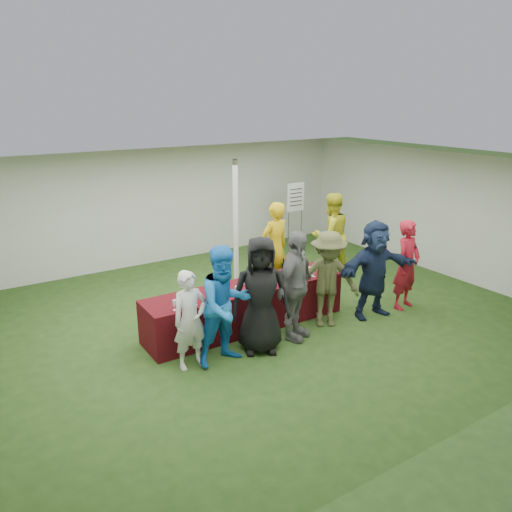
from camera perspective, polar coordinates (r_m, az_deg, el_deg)
ground at (r=8.98m, az=-1.06°, el=-7.39°), size 60.00×60.00×0.00m
tent at (r=9.73m, az=-2.32°, el=3.08°), size 10.00×10.00×10.00m
serving_table at (r=8.62m, az=-1.12°, el=-5.76°), size 3.60×0.80×0.75m
wine_bottles at (r=8.83m, az=1.44°, el=-1.71°), size 0.63×0.15×0.32m
wine_glasses at (r=8.14m, az=-1.36°, el=-3.52°), size 2.76×0.15×0.16m
water_bottle at (r=8.49m, az=-1.56°, el=-2.65°), size 0.07×0.07×0.23m
bar_towel at (r=9.39m, az=6.97°, el=-1.33°), size 0.25×0.18×0.03m
dump_bucket at (r=9.21m, az=8.41°, el=-1.27°), size 0.24×0.24×0.18m
wine_list_sign at (r=12.40m, az=4.53°, el=6.12°), size 0.50×0.03×1.80m
staff_pourer at (r=9.98m, az=2.13°, el=0.95°), size 0.73×0.53×1.86m
staff_back at (r=11.01m, az=8.52°, el=2.39°), size 0.98×0.81×1.86m
customer_0 at (r=7.31m, az=-7.52°, el=-7.26°), size 0.56×0.38×1.49m
customer_1 at (r=7.33m, az=-3.51°, el=-5.68°), size 0.92×0.74×1.82m
customer_2 at (r=7.63m, az=0.52°, el=-4.51°), size 1.07×0.94×1.85m
customer_3 at (r=8.04m, az=4.51°, el=-3.45°), size 1.16×0.88×1.83m
customer_4 at (r=8.58m, az=8.18°, el=-2.67°), size 1.26×1.07×1.69m
customer_5 at (r=9.11m, az=13.35°, el=-1.48°), size 1.70×0.70×1.78m
customer_6 at (r=9.65m, az=16.87°, el=-0.96°), size 0.69×0.53×1.69m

